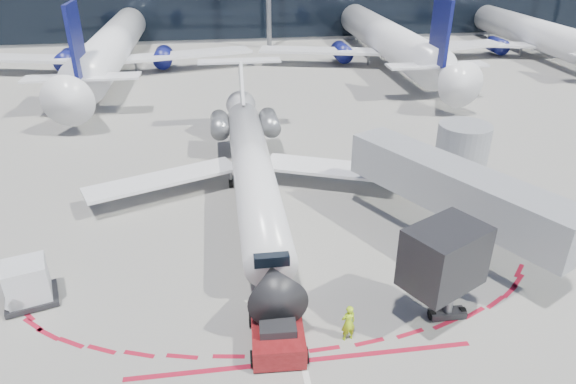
{
  "coord_description": "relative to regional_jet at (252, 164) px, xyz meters",
  "views": [
    {
      "loc": [
        -2.67,
        -26.37,
        15.41
      ],
      "look_at": [
        0.73,
        -1.95,
        2.67
      ],
      "focal_mm": 32.0,
      "sensor_mm": 36.0,
      "label": 1
    }
  ],
  "objects": [
    {
      "name": "ground",
      "position": [
        0.85,
        -3.17,
        -2.17
      ],
      "size": [
        260.0,
        260.0,
        0.0
      ],
      "primitive_type": "plane",
      "color": "gray",
      "rests_on": "ground"
    },
    {
      "name": "apron_centerline",
      "position": [
        0.85,
        -1.17,
        -2.16
      ],
      "size": [
        0.25,
        40.0,
        0.01
      ],
      "primitive_type": "cube",
      "color": "silver",
      "rests_on": "ground"
    },
    {
      "name": "apron_stop_bar",
      "position": [
        0.85,
        -14.67,
        -2.16
      ],
      "size": [
        14.0,
        0.25,
        0.01
      ],
      "primitive_type": "cube",
      "color": "maroon",
      "rests_on": "ground"
    },
    {
      "name": "jet_bridge",
      "position": [
        10.64,
        -6.19,
        0.84
      ],
      "size": [
        10.03,
        15.2,
        4.9
      ],
      "color": "#989BA0",
      "rests_on": "ground"
    },
    {
      "name": "regional_jet",
      "position": [
        0.0,
        0.0,
        0.0
      ],
      "size": [
        21.04,
        25.95,
        6.5
      ],
      "color": "white",
      "rests_on": "ground"
    },
    {
      "name": "pushback_tug",
      "position": [
        -0.04,
        -13.54,
        -1.56
      ],
      "size": [
        2.43,
        5.4,
        1.39
      ],
      "rotation": [
        0.0,
        0.0,
        -0.05
      ],
      "color": "#5B0D0E",
      "rests_on": "ground"
    },
    {
      "name": "ramp_worker",
      "position": [
        2.9,
        -13.7,
        -1.3
      ],
      "size": [
        0.71,
        0.54,
        1.74
      ],
      "primitive_type": "imported",
      "rotation": [
        0.0,
        0.0,
        3.36
      ],
      "color": "#AADF17",
      "rests_on": "ground"
    },
    {
      "name": "uld_container",
      "position": [
        -10.94,
        -9.34,
        -1.13
      ],
      "size": [
        2.7,
        2.48,
        2.1
      ],
      "rotation": [
        0.0,
        0.0,
        0.3
      ],
      "color": "black",
      "rests_on": "ground"
    },
    {
      "name": "bg_airliner_1",
      "position": [
        -13.71,
        34.11,
        3.98
      ],
      "size": [
        38.02,
        40.26,
        12.3
      ],
      "primitive_type": null,
      "color": "white",
      "rests_on": "ground"
    },
    {
      "name": "bg_airliner_2",
      "position": [
        19.42,
        34.04,
        3.85
      ],
      "size": [
        37.22,
        39.41,
        12.04
      ],
      "primitive_type": null,
      "color": "white",
      "rests_on": "ground"
    },
    {
      "name": "bg_airliner_3",
      "position": [
        40.67,
        35.77,
        3.27
      ],
      "size": [
        33.62,
        35.6,
        10.88
      ],
      "primitive_type": null,
      "color": "white",
      "rests_on": "ground"
    }
  ]
}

